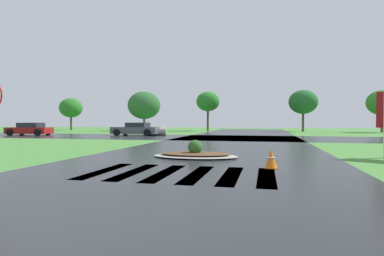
{
  "coord_description": "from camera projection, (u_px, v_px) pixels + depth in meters",
  "views": [
    {
      "loc": [
        2.22,
        -3.35,
        1.43
      ],
      "look_at": [
        -0.77,
        9.57,
        1.12
      ],
      "focal_mm": 29.84,
      "sensor_mm": 36.0,
      "label": 1
    }
  ],
  "objects": [
    {
      "name": "ground_plane",
      "position": [
        74.0,
        245.0,
        3.8
      ],
      "size": [
        120.0,
        120.0,
        0.1
      ],
      "primitive_type": "cube",
      "color": "#478438"
    },
    {
      "name": "asphalt_roadway",
      "position": [
        212.0,
        154.0,
        13.54
      ],
      "size": [
        9.81,
        80.0,
        0.01
      ],
      "primitive_type": "cube",
      "color": "#232628",
      "rests_on": "ground"
    },
    {
      "name": "asphalt_cross_road",
      "position": [
        238.0,
        138.0,
        26.2
      ],
      "size": [
        90.0,
        8.83,
        0.01
      ],
      "primitive_type": "cube",
      "color": "#232628",
      "rests_on": "ground"
    },
    {
      "name": "crosswalk_stripes",
      "position": [
        181.0,
        174.0,
        8.58
      ],
      "size": [
        4.95,
        3.0,
        0.01
      ],
      "color": "white",
      "rests_on": "ground"
    },
    {
      "name": "median_island",
      "position": [
        195.0,
        154.0,
        12.38
      ],
      "size": [
        3.3,
        1.93,
        0.68
      ],
      "color": "#9E9B93",
      "rests_on": "ground"
    },
    {
      "name": "car_dark_suv",
      "position": [
        30.0,
        129.0,
        30.94
      ],
      "size": [
        4.27,
        2.42,
        1.22
      ],
      "rotation": [
        0.0,
        0.0,
        3.26
      ],
      "color": "maroon",
      "rests_on": "ground"
    },
    {
      "name": "car_blue_compact",
      "position": [
        136.0,
        129.0,
        30.64
      ],
      "size": [
        4.54,
        2.16,
        1.23
      ],
      "rotation": [
        0.0,
        0.0,
        3.13
      ],
      "color": "#4C545B",
      "rests_on": "ground"
    },
    {
      "name": "drainage_pipe_stack",
      "position": [
        157.0,
        131.0,
        30.75
      ],
      "size": [
        1.85,
        1.14,
        0.77
      ],
      "color": "#9E9B93",
      "rests_on": "ground"
    },
    {
      "name": "traffic_cone",
      "position": [
        271.0,
        159.0,
        9.54
      ],
      "size": [
        0.38,
        0.38,
        0.59
      ],
      "color": "orange",
      "rests_on": "ground"
    },
    {
      "name": "background_treeline",
      "position": [
        204.0,
        104.0,
        43.38
      ],
      "size": [
        45.51,
        4.98,
        5.54
      ],
      "color": "#4C3823",
      "rests_on": "ground"
    }
  ]
}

